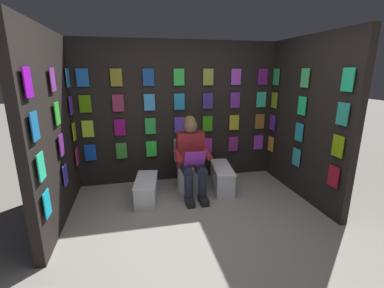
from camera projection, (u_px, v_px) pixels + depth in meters
The scene contains 8 objects.
ground_plane at pixel (210, 244), 2.90m from camera, with size 30.00×30.00×0.00m, color #9E998E.
display_wall_back at pixel (179, 113), 4.42m from camera, with size 3.38×0.14×2.30m.
display_wall_left at pixel (306, 119), 3.84m from camera, with size 0.14×1.90×2.30m.
display_wall_right at pixel (52, 130), 3.13m from camera, with size 0.14×1.90×2.30m.
toilet at pixel (189, 169), 4.21m from camera, with size 0.41×0.55×0.77m.
person_reading at pixel (192, 157), 3.92m from camera, with size 0.53×0.68×1.19m.
comic_longbox_near at pixel (222, 178), 4.21m from camera, with size 0.39×0.79×0.38m.
comic_longbox_far at pixel (146, 190), 3.83m from camera, with size 0.39×0.72×0.34m.
Camera 1 is at (0.74, 2.40, 1.82)m, focal length 24.87 mm.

